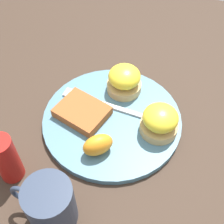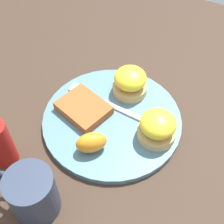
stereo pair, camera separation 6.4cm
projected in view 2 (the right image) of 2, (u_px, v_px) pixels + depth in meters
ground_plane at (112, 122)px, 0.67m from camera, size 1.10×1.10×0.00m
plate at (112, 120)px, 0.66m from camera, size 0.29×0.29×0.01m
sandwich_benedict_left at (158, 126)px, 0.61m from camera, size 0.08×0.08×0.06m
sandwich_benedict_right at (130, 82)px, 0.68m from camera, size 0.08×0.08×0.06m
hashbrown_patty at (83, 108)px, 0.66m from camera, size 0.12×0.11×0.02m
orange_wedge at (91, 142)px, 0.59m from camera, size 0.07×0.07×0.04m
fork at (101, 101)px, 0.68m from camera, size 0.19×0.03×0.00m
cup at (32, 194)px, 0.51m from camera, size 0.11×0.08×0.10m
condiment_bottle at (0, 144)px, 0.57m from camera, size 0.04×0.04×0.11m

